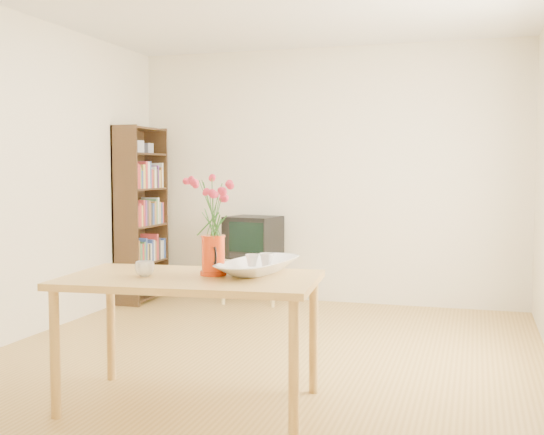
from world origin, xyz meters
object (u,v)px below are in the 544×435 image
(mug, at_px, (145,269))
(television, at_px, (254,237))
(table, at_px, (191,290))
(bowl, at_px, (258,235))
(pitcher, at_px, (213,257))

(mug, height_order, television, television)
(table, height_order, bowl, bowl)
(mug, height_order, bowl, bowl)
(table, bearing_deg, pitcher, 32.66)
(mug, xyz_separation_m, bowl, (0.58, 0.31, 0.18))
(pitcher, distance_m, mug, 0.40)
(television, bearing_deg, mug, -73.05)
(table, distance_m, bowl, 0.51)
(pitcher, bearing_deg, mug, 175.81)
(pitcher, bearing_deg, television, 75.94)
(table, xyz_separation_m, mug, (-0.25, -0.07, 0.12))
(pitcher, height_order, mug, pitcher)
(pitcher, xyz_separation_m, television, (-0.72, 2.93, -0.18))
(mug, relative_size, television, 0.20)
(pitcher, relative_size, television, 0.42)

